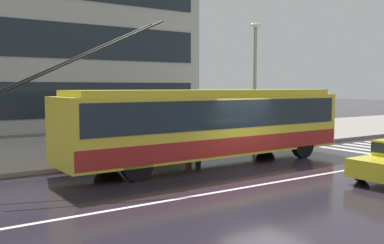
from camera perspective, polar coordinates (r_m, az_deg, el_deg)
ground_plane at (r=14.78m, az=10.14°, el=-6.70°), size 160.00×160.00×0.00m
sidewalk_slab at (r=22.12m, az=-6.36°, el=-2.69°), size 80.00×10.00×0.14m
crosswalk_stripe_edge_near at (r=20.43m, az=21.58°, el=-3.79°), size 0.44×4.40×0.01m
crosswalk_stripe_inner_a at (r=21.17m, az=22.97°, el=-3.55°), size 0.44×4.40×0.01m
crosswalk_stripe_center at (r=21.92m, az=24.27°, el=-3.32°), size 0.44×4.40×0.01m
lane_centre_line at (r=13.96m, az=13.58°, el=-7.42°), size 72.00×0.14×0.01m
trolleybus at (r=16.06m, az=2.60°, el=-0.14°), size 13.10×2.74×5.11m
bus_shelter at (r=18.90m, az=-4.98°, el=1.86°), size 3.61×1.74×2.42m
pedestrian_at_shelter at (r=19.34m, az=-0.44°, el=-0.62°), size 0.42×0.42×1.64m
pedestrian_approaching_curb at (r=18.52m, az=0.67°, el=0.98°), size 1.48×1.48×1.93m
street_lamp at (r=20.87m, az=8.44°, el=6.67°), size 0.60×0.32×5.82m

